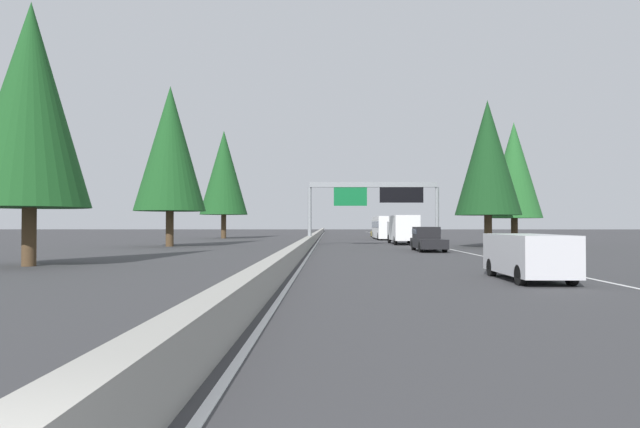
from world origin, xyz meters
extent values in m
plane|color=#38383A|center=(60.00, 0.00, 0.00)|extent=(320.00, 320.00, 0.00)
cube|color=#9E9B93|center=(80.00, 0.30, 0.45)|extent=(180.00, 0.56, 0.90)
cube|color=silver|center=(70.00, -11.52, 0.01)|extent=(160.00, 0.16, 0.01)
cube|color=silver|center=(70.00, -0.25, 0.01)|extent=(160.00, 0.16, 0.01)
cylinder|color=gray|center=(52.36, 0.30, 2.82)|extent=(0.36, 0.36, 5.64)
cylinder|color=gray|center=(52.36, -12.02, 2.82)|extent=(0.36, 0.36, 5.64)
cube|color=gray|center=(52.36, -5.86, 5.89)|extent=(0.50, 12.32, 0.50)
cube|color=#0C602D|center=(52.21, -3.64, 4.79)|extent=(0.12, 3.20, 1.90)
cube|color=black|center=(52.21, -8.57, 4.89)|extent=(0.16, 4.20, 1.50)
cube|color=silver|center=(18.68, -8.95, 0.97)|extent=(5.00, 1.95, 1.44)
cube|color=#2D3847|center=(16.38, -8.95, 1.22)|extent=(0.08, 1.48, 0.56)
cylinder|color=black|center=(20.38, -8.09, 0.35)|extent=(0.70, 0.24, 0.70)
cylinder|color=black|center=(20.38, -9.80, 0.35)|extent=(0.70, 0.24, 0.70)
cylinder|color=black|center=(16.98, -8.09, 0.35)|extent=(0.70, 0.24, 0.70)
cylinder|color=black|center=(16.98, -9.80, 0.35)|extent=(0.70, 0.24, 0.70)
cube|color=black|center=(41.00, -9.19, 0.61)|extent=(5.60, 2.00, 0.70)
cube|color=black|center=(42.01, -9.19, 1.41)|extent=(2.24, 1.84, 0.90)
cube|color=#2D3847|center=(42.01, -9.19, 1.50)|extent=(2.02, 1.92, 0.41)
cylinder|color=black|center=(42.85, -8.33, 0.40)|extent=(0.80, 0.28, 0.80)
cylinder|color=black|center=(42.85, -10.05, 0.40)|extent=(0.80, 0.28, 0.80)
cylinder|color=black|center=(39.15, -8.33, 0.40)|extent=(0.80, 0.28, 0.80)
cylinder|color=black|center=(39.15, -10.05, 0.40)|extent=(0.80, 0.28, 0.80)
cube|color=white|center=(55.34, -9.21, 1.70)|extent=(6.12, 2.40, 2.50)
cube|color=white|center=(59.59, -9.21, 1.40)|extent=(2.38, 2.30, 1.90)
cylinder|color=black|center=(59.42, -8.15, 0.45)|extent=(0.90, 0.28, 0.90)
cylinder|color=black|center=(59.42, -10.27, 0.45)|extent=(0.90, 0.28, 0.90)
cylinder|color=black|center=(53.64, -8.15, 0.45)|extent=(0.90, 0.28, 0.90)
cylinder|color=black|center=(53.64, -10.27, 0.45)|extent=(0.90, 0.28, 0.90)
cube|color=#AD931E|center=(87.61, -9.21, 0.53)|extent=(4.40, 1.80, 0.76)
cube|color=#2D3847|center=(87.39, -9.21, 1.19)|extent=(2.46, 1.51, 0.56)
cylinder|color=black|center=(89.02, -8.42, 0.32)|extent=(0.64, 0.22, 0.64)
cylinder|color=black|center=(89.02, -10.00, 0.32)|extent=(0.64, 0.22, 0.64)
cylinder|color=black|center=(86.20, -8.42, 0.32)|extent=(0.64, 0.22, 0.64)
cylinder|color=black|center=(86.20, -10.00, 0.32)|extent=(0.64, 0.22, 0.64)
cube|color=white|center=(74.74, -9.08, 1.65)|extent=(11.50, 2.50, 2.90)
cube|color=#2D3847|center=(74.74, -9.08, 2.01)|extent=(11.04, 2.55, 0.84)
cylinder|color=black|center=(78.77, -7.98, 0.50)|extent=(1.00, 0.30, 1.00)
cylinder|color=black|center=(78.77, -10.18, 0.50)|extent=(1.00, 0.30, 1.00)
cylinder|color=black|center=(70.72, -7.98, 0.50)|extent=(1.00, 0.30, 1.00)
cylinder|color=black|center=(70.72, -10.18, 0.50)|extent=(1.00, 0.30, 1.00)
cylinder|color=#4C3823|center=(47.60, -15.58, 1.43)|extent=(0.67, 0.67, 2.87)
cone|color=#143D19|center=(47.60, -15.58, 7.95)|extent=(5.73, 5.73, 10.16)
cylinder|color=#4C3823|center=(53.45, -19.80, 1.33)|extent=(0.65, 0.65, 2.67)
cone|color=#236028|center=(53.45, -19.80, 7.40)|extent=(5.34, 5.34, 9.46)
cylinder|color=#4C3823|center=(25.36, 13.21, 1.45)|extent=(0.68, 0.68, 2.89)
cone|color=#194C1E|center=(25.36, 13.21, 8.02)|extent=(5.78, 5.78, 10.25)
cylinder|color=#4C3823|center=(49.83, 13.21, 1.65)|extent=(0.72, 0.72, 3.29)
cone|color=#194C1E|center=(49.83, 13.21, 9.13)|extent=(6.58, 6.58, 11.67)
cylinder|color=#4C3823|center=(79.38, 13.77, 1.73)|extent=(0.74, 0.74, 3.45)
cone|color=#194C1E|center=(79.38, 13.77, 9.58)|extent=(6.91, 6.91, 12.25)
camera|label=1|loc=(-2.20, -1.63, 2.07)|focal=31.66mm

